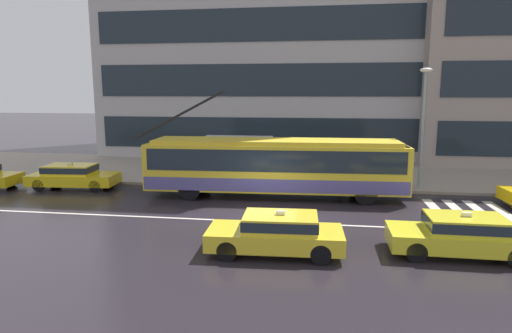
{
  "coord_description": "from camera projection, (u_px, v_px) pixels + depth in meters",
  "views": [
    {
      "loc": [
        2.15,
        -17.54,
        5.04
      ],
      "look_at": [
        -0.89,
        3.34,
        1.42
      ],
      "focal_mm": 30.49,
      "sensor_mm": 36.0,
      "label": 1
    }
  ],
  "objects": [
    {
      "name": "crosswalk_stripe_inner_a",
      "position": [
        461.0,
        213.0,
        18.39
      ],
      "size": [
        0.44,
        4.4,
        0.01
      ],
      "primitive_type": "cube",
      "color": "beige",
      "rests_on": "ground_plane"
    },
    {
      "name": "bus_shelter",
      "position": [
        238.0,
        146.0,
        24.74
      ],
      "size": [
        3.88,
        1.9,
        2.4
      ],
      "color": "gray",
      "rests_on": "sidewalk_slab"
    },
    {
      "name": "taxi_oncoming_near",
      "position": [
        277.0,
        232.0,
        13.66
      ],
      "size": [
        4.32,
        1.96,
        1.39
      ],
      "color": "yellow",
      "rests_on": "ground_plane"
    },
    {
      "name": "ground_plane",
      "position": [
        266.0,
        213.0,
        18.26
      ],
      "size": [
        160.0,
        160.0,
        0.0
      ],
      "primitive_type": "plane",
      "color": "#252026"
    },
    {
      "name": "pedestrian_approaching_curb",
      "position": [
        226.0,
        151.0,
        24.61
      ],
      "size": [
        1.31,
        1.31,
        2.02
      ],
      "color": "black",
      "rests_on": "sidewalk_slab"
    },
    {
      "name": "taxi_queued_behind_bus",
      "position": [
        73.0,
        175.0,
        22.95
      ],
      "size": [
        4.64,
        2.19,
        1.39
      ],
      "color": "yellow",
      "rests_on": "ground_plane"
    },
    {
      "name": "lane_centre_line",
      "position": [
        262.0,
        222.0,
        17.09
      ],
      "size": [
        72.0,
        0.14,
        0.01
      ],
      "primitive_type": "cube",
      "color": "silver",
      "rests_on": "ground_plane"
    },
    {
      "name": "pedestrian_at_shelter",
      "position": [
        343.0,
        152.0,
        24.66
      ],
      "size": [
        1.38,
        1.38,
        1.93
      ],
      "color": "black",
      "rests_on": "sidewalk_slab"
    },
    {
      "name": "crosswalk_stripe_inner_b",
      "position": [
        506.0,
        214.0,
        18.14
      ],
      "size": [
        0.44,
        4.4,
        0.01
      ],
      "primitive_type": "cube",
      "color": "beige",
      "rests_on": "ground_plane"
    },
    {
      "name": "trolleybus",
      "position": [
        275.0,
        165.0,
        20.97
      ],
      "size": [
        13.11,
        3.02,
        5.11
      ],
      "color": "yellow",
      "rests_on": "ground_plane"
    },
    {
      "name": "crosswalk_stripe_center",
      "position": [
        483.0,
        213.0,
        18.27
      ],
      "size": [
        0.44,
        4.4,
        0.01
      ],
      "primitive_type": "cube",
      "color": "beige",
      "rests_on": "ground_plane"
    },
    {
      "name": "street_lamp",
      "position": [
        423.0,
        117.0,
        21.91
      ],
      "size": [
        0.6,
        0.32,
        6.09
      ],
      "color": "gray",
      "rests_on": "sidewalk_slab"
    },
    {
      "name": "taxi_oncoming_far",
      "position": [
        461.0,
        234.0,
        13.48
      ],
      "size": [
        4.28,
        1.81,
        1.39
      ],
      "color": "yellow",
      "rests_on": "ground_plane"
    },
    {
      "name": "sidewalk_slab",
      "position": [
        284.0,
        171.0,
        27.67
      ],
      "size": [
        80.0,
        10.0,
        0.14
      ],
      "primitive_type": "cube",
      "color": "gray",
      "rests_on": "ground_plane"
    },
    {
      "name": "crosswalk_stripe_edge_near",
      "position": [
        438.0,
        212.0,
        18.52
      ],
      "size": [
        0.44,
        4.4,
        0.01
      ],
      "primitive_type": "cube",
      "color": "beige",
      "rests_on": "ground_plane"
    }
  ]
}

